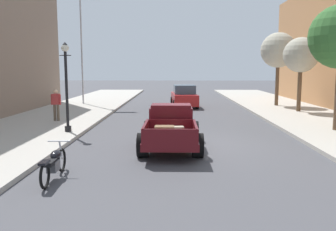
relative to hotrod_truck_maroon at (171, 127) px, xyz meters
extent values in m
plane|color=#47474C|center=(0.61, 0.37, -0.75)|extent=(140.00, 140.00, 0.00)
cube|color=#ADA89E|center=(-6.64, 0.37, -0.68)|extent=(5.50, 64.00, 0.15)
cube|color=#510F14|center=(0.00, -0.24, -0.21)|extent=(1.77, 4.90, 0.24)
cube|color=#510F14|center=(0.00, 0.11, 0.31)|extent=(1.56, 1.10, 0.80)
cube|color=#510F14|center=(0.00, 0.06, 0.77)|extent=(1.44, 0.94, 0.12)
cube|color=#3D4C5B|center=(0.00, 0.68, 0.47)|extent=(1.33, 0.04, 0.44)
cube|color=#510F14|center=(0.01, 1.41, 0.17)|extent=(1.32, 1.50, 0.52)
cube|color=silver|center=(0.01, 2.21, 0.15)|extent=(0.68, 0.10, 0.47)
cube|color=#510F14|center=(0.00, -1.64, -0.07)|extent=(1.70, 2.10, 0.04)
cube|color=#510F14|center=(-0.81, -1.64, 0.15)|extent=(0.09, 2.10, 0.44)
cube|color=#510F14|center=(0.81, -1.65, 0.15)|extent=(0.09, 2.10, 0.44)
cube|color=#510F14|center=(0.00, -2.65, 0.15)|extent=(1.62, 0.08, 0.44)
cube|color=#510F14|center=(0.00, -0.63, 0.15)|extent=(1.62, 0.08, 0.44)
cylinder|color=black|center=(-0.89, 1.11, -0.35)|extent=(0.36, 0.80, 0.80)
cylinder|color=silver|center=(-1.08, 1.11, -0.35)|extent=(0.01, 0.66, 0.66)
cylinder|color=silver|center=(-1.09, 1.11, -0.35)|extent=(0.02, 0.24, 0.24)
cylinder|color=black|center=(0.90, 1.10, -0.35)|extent=(0.36, 0.80, 0.80)
cylinder|color=silver|center=(1.09, 1.10, -0.35)|extent=(0.01, 0.66, 0.66)
cylinder|color=silver|center=(1.10, 1.10, -0.35)|extent=(0.02, 0.24, 0.24)
cylinder|color=black|center=(-0.90, -1.59, -0.35)|extent=(0.36, 0.80, 0.80)
cylinder|color=silver|center=(-1.08, -1.59, -0.35)|extent=(0.01, 0.66, 0.66)
cylinder|color=silver|center=(-1.09, -1.59, -0.35)|extent=(0.02, 0.24, 0.24)
cylinder|color=black|center=(0.90, -1.59, -0.35)|extent=(0.36, 0.80, 0.80)
cylinder|color=silver|center=(1.08, -1.59, -0.35)|extent=(0.01, 0.66, 0.66)
cylinder|color=silver|center=(1.09, -1.59, -0.35)|extent=(0.02, 0.24, 0.24)
cube|color=olive|center=(-0.18, -1.99, 0.15)|extent=(0.60, 0.44, 0.40)
cube|color=#3D2D1E|center=(-0.18, -1.99, 0.15)|extent=(0.62, 0.05, 0.42)
cube|color=gray|center=(0.22, -1.34, 0.09)|extent=(0.47, 0.37, 0.28)
torus|color=black|center=(-3.03, -3.29, -0.42)|extent=(0.09, 0.67, 0.67)
torus|color=black|center=(-2.99, -4.74, -0.42)|extent=(0.09, 0.67, 0.67)
cube|color=#4C4C51|center=(-3.01, -4.07, -0.37)|extent=(0.25, 0.45, 0.28)
ellipsoid|color=black|center=(-3.02, -3.82, -0.14)|extent=(0.28, 0.53, 0.24)
cube|color=black|center=(-3.00, -4.32, -0.22)|extent=(0.24, 0.57, 0.10)
cylinder|color=silver|center=(-3.03, -3.35, -0.12)|extent=(0.06, 0.25, 0.58)
cylinder|color=silver|center=(-3.03, -3.47, 0.16)|extent=(0.62, 0.06, 0.04)
cube|color=black|center=(-2.99, -4.74, -0.10)|extent=(0.19, 0.41, 0.06)
cube|color=#AD1E1E|center=(0.82, 13.74, -0.14)|extent=(2.01, 4.41, 0.80)
cube|color=#384C5B|center=(0.83, 13.59, 0.58)|extent=(1.65, 2.10, 0.64)
cylinder|color=black|center=(-0.09, 14.97, -0.42)|extent=(0.26, 0.67, 0.66)
cylinder|color=black|center=(1.56, 15.08, -0.42)|extent=(0.26, 0.67, 0.66)
cylinder|color=black|center=(0.09, 12.39, -0.42)|extent=(0.26, 0.67, 0.66)
cylinder|color=black|center=(1.74, 12.50, -0.42)|extent=(0.26, 0.67, 0.66)
cylinder|color=brown|center=(-6.18, 5.45, -0.17)|extent=(0.14, 0.14, 0.86)
cylinder|color=brown|center=(-6.00, 5.45, -0.17)|extent=(0.14, 0.14, 0.86)
cube|color=#B23333|center=(-6.09, 5.45, 0.54)|extent=(0.36, 0.22, 0.56)
cylinder|color=#B23333|center=(-6.31, 5.45, 0.51)|extent=(0.09, 0.09, 0.54)
cylinder|color=#B23333|center=(-5.87, 5.45, 0.51)|extent=(0.09, 0.09, 0.54)
sphere|color=beige|center=(-6.09, 5.45, 0.94)|extent=(0.22, 0.22, 0.22)
cylinder|color=black|center=(-4.53, 2.26, -0.48)|extent=(0.28, 0.28, 0.24)
cylinder|color=black|center=(-4.53, 2.26, 1.24)|extent=(0.12, 0.12, 3.20)
cylinder|color=black|center=(-4.53, 2.26, 2.69)|extent=(0.50, 0.04, 0.04)
sphere|color=silver|center=(-4.53, 2.26, 3.00)|extent=(0.32, 0.32, 0.32)
cone|color=black|center=(-4.53, 2.26, 3.18)|extent=(0.24, 0.24, 0.14)
cylinder|color=#B2B2B7|center=(-7.04, 14.62, 3.90)|extent=(0.12, 0.12, 9.00)
cylinder|color=brown|center=(8.07, 9.88, 0.77)|extent=(0.26, 0.26, 2.75)
sphere|color=#ADA893|center=(8.07, 9.88, 2.97)|extent=(2.20, 2.20, 2.20)
cylinder|color=brown|center=(7.68, 13.54, 0.94)|extent=(0.26, 0.26, 3.09)
sphere|color=#ADA893|center=(7.68, 13.54, 3.44)|extent=(2.56, 2.56, 2.56)
camera|label=1|loc=(0.15, -12.99, 2.15)|focal=38.08mm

